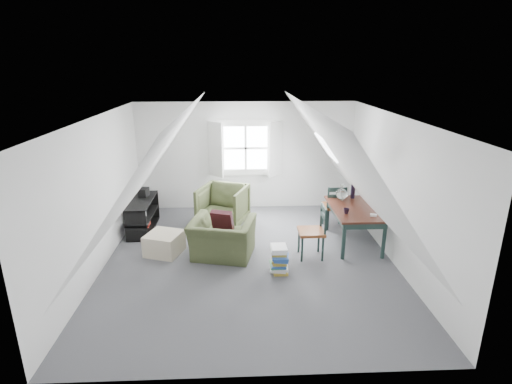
{
  "coord_description": "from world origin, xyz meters",
  "views": [
    {
      "loc": [
        -0.18,
        -6.33,
        3.33
      ],
      "look_at": [
        0.14,
        0.6,
        1.07
      ],
      "focal_mm": 28.0,
      "sensor_mm": 36.0,
      "label": 1
    }
  ],
  "objects_px": {
    "dining_chair_far": "(334,206)",
    "media_shelf": "(143,217)",
    "armchair_near": "(223,256)",
    "armchair_far": "(223,225)",
    "dining_table": "(355,212)",
    "dining_chair_near": "(313,231)",
    "ottoman": "(164,243)",
    "magazine_stack": "(279,259)"
  },
  "relations": [
    {
      "from": "armchair_far",
      "to": "dining_chair_near",
      "type": "distance_m",
      "value": 2.32
    },
    {
      "from": "armchair_near",
      "to": "dining_table",
      "type": "height_order",
      "value": "dining_table"
    },
    {
      "from": "dining_chair_far",
      "to": "media_shelf",
      "type": "height_order",
      "value": "dining_chair_far"
    },
    {
      "from": "ottoman",
      "to": "media_shelf",
      "type": "bearing_deg",
      "value": 120.01
    },
    {
      "from": "armchair_far",
      "to": "magazine_stack",
      "type": "xyz_separation_m",
      "value": [
        1.0,
        -2.08,
        0.23
      ]
    },
    {
      "from": "dining_table",
      "to": "dining_chair_near",
      "type": "height_order",
      "value": "dining_chair_near"
    },
    {
      "from": "ottoman",
      "to": "media_shelf",
      "type": "xyz_separation_m",
      "value": [
        -0.63,
        1.08,
        0.1
      ]
    },
    {
      "from": "armchair_near",
      "to": "magazine_stack",
      "type": "height_order",
      "value": "magazine_stack"
    },
    {
      "from": "armchair_far",
      "to": "dining_chair_far",
      "type": "height_order",
      "value": "dining_chair_far"
    },
    {
      "from": "ottoman",
      "to": "magazine_stack",
      "type": "distance_m",
      "value": 2.17
    },
    {
      "from": "dining_table",
      "to": "dining_chair_near",
      "type": "bearing_deg",
      "value": -153.87
    },
    {
      "from": "dining_chair_near",
      "to": "armchair_far",
      "type": "bearing_deg",
      "value": -112.98
    },
    {
      "from": "dining_table",
      "to": "ottoman",
      "type": "bearing_deg",
      "value": 179.63
    },
    {
      "from": "armchair_near",
      "to": "armchair_far",
      "type": "bearing_deg",
      "value": -75.68
    },
    {
      "from": "armchair_near",
      "to": "media_shelf",
      "type": "distance_m",
      "value": 2.12
    },
    {
      "from": "dining_table",
      "to": "magazine_stack",
      "type": "height_order",
      "value": "dining_table"
    },
    {
      "from": "armchair_near",
      "to": "armchair_far",
      "type": "relative_size",
      "value": 1.14
    },
    {
      "from": "dining_chair_near",
      "to": "media_shelf",
      "type": "distance_m",
      "value": 3.57
    },
    {
      "from": "media_shelf",
      "to": "dining_chair_near",
      "type": "bearing_deg",
      "value": -21.16
    },
    {
      "from": "dining_chair_far",
      "to": "magazine_stack",
      "type": "relative_size",
      "value": 2.09
    },
    {
      "from": "ottoman",
      "to": "dining_chair_near",
      "type": "bearing_deg",
      "value": -5.36
    },
    {
      "from": "armchair_near",
      "to": "dining_chair_far",
      "type": "height_order",
      "value": "dining_chair_far"
    },
    {
      "from": "armchair_near",
      "to": "ottoman",
      "type": "xyz_separation_m",
      "value": [
        -1.06,
        0.17,
        0.19
      ]
    },
    {
      "from": "ottoman",
      "to": "dining_chair_far",
      "type": "height_order",
      "value": "dining_chair_far"
    },
    {
      "from": "armchair_near",
      "to": "armchair_far",
      "type": "distance_m",
      "value": 1.47
    },
    {
      "from": "dining_chair_near",
      "to": "magazine_stack",
      "type": "xyz_separation_m",
      "value": [
        -0.65,
        -0.52,
        -0.27
      ]
    },
    {
      "from": "ottoman",
      "to": "armchair_near",
      "type": "bearing_deg",
      "value": -8.81
    },
    {
      "from": "ottoman",
      "to": "magazine_stack",
      "type": "xyz_separation_m",
      "value": [
        2.02,
        -0.77,
        0.03
      ]
    },
    {
      "from": "dining_table",
      "to": "dining_chair_far",
      "type": "bearing_deg",
      "value": 100.17
    },
    {
      "from": "media_shelf",
      "to": "dining_chair_far",
      "type": "bearing_deg",
      "value": 0.07
    },
    {
      "from": "ottoman",
      "to": "dining_chair_far",
      "type": "relative_size",
      "value": 0.62
    },
    {
      "from": "dining_table",
      "to": "dining_chair_far",
      "type": "relative_size",
      "value": 1.54
    },
    {
      "from": "armchair_far",
      "to": "magazine_stack",
      "type": "bearing_deg",
      "value": -44.43
    },
    {
      "from": "ottoman",
      "to": "magazine_stack",
      "type": "height_order",
      "value": "magazine_stack"
    },
    {
      "from": "dining_chair_far",
      "to": "dining_chair_near",
      "type": "distance_m",
      "value": 1.45
    },
    {
      "from": "dining_chair_far",
      "to": "media_shelf",
      "type": "xyz_separation_m",
      "value": [
        -3.98,
        0.05,
        -0.2
      ]
    },
    {
      "from": "dining_table",
      "to": "dining_chair_near",
      "type": "distance_m",
      "value": 1.03
    },
    {
      "from": "armchair_far",
      "to": "media_shelf",
      "type": "relative_size",
      "value": 0.75
    },
    {
      "from": "media_shelf",
      "to": "magazine_stack",
      "type": "height_order",
      "value": "media_shelf"
    },
    {
      "from": "media_shelf",
      "to": "armchair_far",
      "type": "bearing_deg",
      "value": 8.35
    },
    {
      "from": "armchair_far",
      "to": "dining_chair_far",
      "type": "bearing_deg",
      "value": 13.24
    },
    {
      "from": "dining_table",
      "to": "magazine_stack",
      "type": "xyz_separation_m",
      "value": [
        -1.53,
        -1.05,
        -0.41
      ]
    }
  ]
}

